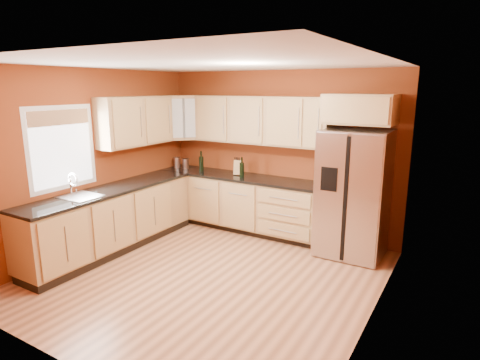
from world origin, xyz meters
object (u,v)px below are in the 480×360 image
Objects in this scene: knife_block at (238,168)px; refrigerator at (353,193)px; wine_bottle_a at (242,167)px; soap_dispenser at (316,181)px; canister_left at (186,164)px.

refrigerator is at bearing -19.31° from knife_block.
wine_bottle_a reaches higher than knife_block.
knife_block is 1.42× the size of soap_dispenser.
refrigerator reaches higher than knife_block.
soap_dispenser is (-0.55, 0.02, 0.12)m from refrigerator.
canister_left is 0.76× the size of knife_block.
wine_bottle_a is 1.25m from soap_dispenser.
refrigerator is 1.81m from wine_bottle_a.
knife_block reaches higher than canister_left.
wine_bottle_a is at bearing -56.78° from knife_block.
wine_bottle_a is 1.91× the size of soap_dispenser.
wine_bottle_a is at bearing -3.95° from canister_left.
canister_left is at bearing 166.71° from knife_block.
canister_left is 2.46m from soap_dispenser.
canister_left reaches higher than soap_dispenser.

